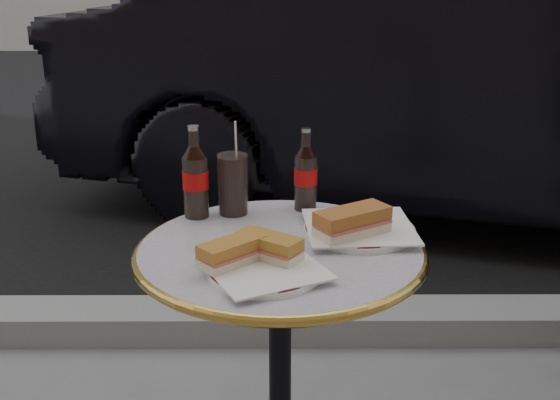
{
  "coord_description": "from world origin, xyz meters",
  "views": [
    {
      "loc": [
        -0.01,
        -1.37,
        1.32
      ],
      "look_at": [
        0.0,
        0.05,
        0.82
      ],
      "focal_mm": 45.0,
      "sensor_mm": 36.0,
      "label": 1
    }
  ],
  "objects_px": {
    "plate_left": "(265,272)",
    "cola_bottle_left": "(195,172)",
    "cola_bottle_right": "(306,169)",
    "bistro_table": "(280,394)",
    "parked_car": "(482,78)",
    "plate_right": "(359,230)",
    "cola_glass": "(233,184)"
  },
  "relations": [
    {
      "from": "cola_bottle_left",
      "to": "cola_glass",
      "type": "bearing_deg",
      "value": 13.38
    },
    {
      "from": "bistro_table",
      "to": "cola_bottle_right",
      "type": "relative_size",
      "value": 3.61
    },
    {
      "from": "plate_left",
      "to": "plate_right",
      "type": "relative_size",
      "value": 0.89
    },
    {
      "from": "cola_bottle_right",
      "to": "bistro_table",
      "type": "bearing_deg",
      "value": -104.95
    },
    {
      "from": "plate_right",
      "to": "plate_left",
      "type": "bearing_deg",
      "value": -133.96
    },
    {
      "from": "cola_bottle_left",
      "to": "cola_glass",
      "type": "xyz_separation_m",
      "value": [
        0.09,
        0.02,
        -0.04
      ]
    },
    {
      "from": "plate_left",
      "to": "cola_bottle_left",
      "type": "xyz_separation_m",
      "value": [
        -0.17,
        0.32,
        0.1
      ]
    },
    {
      "from": "cola_glass",
      "to": "parked_car",
      "type": "bearing_deg",
      "value": 60.3
    },
    {
      "from": "plate_left",
      "to": "parked_car",
      "type": "bearing_deg",
      "value": 65.57
    },
    {
      "from": "bistro_table",
      "to": "cola_glass",
      "type": "bearing_deg",
      "value": 118.34
    },
    {
      "from": "plate_left",
      "to": "plate_right",
      "type": "height_order",
      "value": "plate_right"
    },
    {
      "from": "parked_car",
      "to": "plate_right",
      "type": "bearing_deg",
      "value": 174.38
    },
    {
      "from": "cola_bottle_left",
      "to": "cola_bottle_right",
      "type": "height_order",
      "value": "cola_bottle_left"
    },
    {
      "from": "cola_bottle_right",
      "to": "plate_left",
      "type": "bearing_deg",
      "value": -104.06
    },
    {
      "from": "plate_left",
      "to": "plate_right",
      "type": "xyz_separation_m",
      "value": [
        0.21,
        0.21,
        0.0
      ]
    },
    {
      "from": "bistro_table",
      "to": "parked_car",
      "type": "relative_size",
      "value": 0.17
    },
    {
      "from": "parked_car",
      "to": "cola_bottle_left",
      "type": "bearing_deg",
      "value": 165.16
    },
    {
      "from": "bistro_table",
      "to": "cola_bottle_right",
      "type": "xyz_separation_m",
      "value": [
        0.06,
        0.23,
        0.47
      ]
    },
    {
      "from": "plate_right",
      "to": "bistro_table",
      "type": "bearing_deg",
      "value": -156.47
    },
    {
      "from": "bistro_table",
      "to": "parked_car",
      "type": "bearing_deg",
      "value": 64.89
    },
    {
      "from": "cola_bottle_left",
      "to": "cola_glass",
      "type": "height_order",
      "value": "cola_bottle_left"
    },
    {
      "from": "plate_left",
      "to": "cola_bottle_left",
      "type": "distance_m",
      "value": 0.38
    },
    {
      "from": "plate_right",
      "to": "parked_car",
      "type": "bearing_deg",
      "value": 68.01
    },
    {
      "from": "bistro_table",
      "to": "plate_left",
      "type": "xyz_separation_m",
      "value": [
        -0.03,
        -0.14,
        0.37
      ]
    },
    {
      "from": "cola_glass",
      "to": "bistro_table",
      "type": "bearing_deg",
      "value": -61.66
    },
    {
      "from": "bistro_table",
      "to": "plate_left",
      "type": "relative_size",
      "value": 3.34
    },
    {
      "from": "plate_right",
      "to": "cola_bottle_left",
      "type": "height_order",
      "value": "cola_bottle_left"
    },
    {
      "from": "bistro_table",
      "to": "cola_bottle_left",
      "type": "xyz_separation_m",
      "value": [
        -0.2,
        0.19,
        0.48
      ]
    },
    {
      "from": "cola_glass",
      "to": "parked_car",
      "type": "xyz_separation_m",
      "value": [
        1.16,
        2.04,
        -0.09
      ]
    },
    {
      "from": "cola_bottle_right",
      "to": "parked_car",
      "type": "relative_size",
      "value": 0.05
    },
    {
      "from": "plate_left",
      "to": "plate_right",
      "type": "bearing_deg",
      "value": 46.04
    },
    {
      "from": "plate_left",
      "to": "cola_bottle_left",
      "type": "relative_size",
      "value": 1.0
    }
  ]
}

